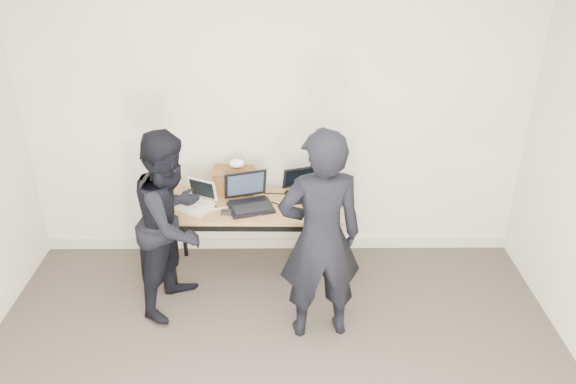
{
  "coord_description": "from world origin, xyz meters",
  "views": [
    {
      "loc": [
        0.07,
        -2.44,
        3.06
      ],
      "look_at": [
        0.1,
        1.6,
        0.95
      ],
      "focal_mm": 35.0,
      "sensor_mm": 36.0,
      "label": 1
    }
  ],
  "objects_px": {
    "equipment_box": "(325,187)",
    "person_typist": "(320,238)",
    "leather_satchel": "(234,180)",
    "desk": "(254,210)",
    "person_observer": "(173,222)",
    "laptop_right": "(304,189)",
    "laptop_center": "(249,199)",
    "laptop_beige": "(196,202)"
  },
  "relations": [
    {
      "from": "laptop_center",
      "to": "person_typist",
      "type": "xyz_separation_m",
      "value": [
        0.57,
        -0.75,
        0.08
      ]
    },
    {
      "from": "desk",
      "to": "person_observer",
      "type": "xyz_separation_m",
      "value": [
        -0.62,
        -0.4,
        0.12
      ]
    },
    {
      "from": "person_observer",
      "to": "laptop_center",
      "type": "bearing_deg",
      "value": -37.06
    },
    {
      "from": "laptop_right",
      "to": "leather_satchel",
      "type": "xyz_separation_m",
      "value": [
        -0.62,
        0.04,
        0.07
      ]
    },
    {
      "from": "laptop_right",
      "to": "leather_satchel",
      "type": "distance_m",
      "value": 0.63
    },
    {
      "from": "laptop_right",
      "to": "desk",
      "type": "bearing_deg",
      "value": -174.97
    },
    {
      "from": "laptop_center",
      "to": "leather_satchel",
      "type": "distance_m",
      "value": 0.29
    },
    {
      "from": "laptop_beige",
      "to": "laptop_right",
      "type": "height_order",
      "value": "laptop_right"
    },
    {
      "from": "laptop_center",
      "to": "laptop_beige",
      "type": "bearing_deg",
      "value": 165.55
    },
    {
      "from": "laptop_right",
      "to": "leather_satchel",
      "type": "relative_size",
      "value": 1.07
    },
    {
      "from": "equipment_box",
      "to": "person_observer",
      "type": "bearing_deg",
      "value": -154.65
    },
    {
      "from": "desk",
      "to": "leather_satchel",
      "type": "xyz_separation_m",
      "value": [
        -0.18,
        0.23,
        0.19
      ]
    },
    {
      "from": "desk",
      "to": "laptop_right",
      "type": "bearing_deg",
      "value": 23.69
    },
    {
      "from": "desk",
      "to": "laptop_right",
      "type": "height_order",
      "value": "laptop_right"
    },
    {
      "from": "laptop_right",
      "to": "leather_satchel",
      "type": "bearing_deg",
      "value": 158.28
    },
    {
      "from": "laptop_beige",
      "to": "leather_satchel",
      "type": "relative_size",
      "value": 1.0
    },
    {
      "from": "laptop_beige",
      "to": "laptop_center",
      "type": "height_order",
      "value": "laptop_center"
    },
    {
      "from": "laptop_right",
      "to": "person_typist",
      "type": "bearing_deg",
      "value": -102.39
    },
    {
      "from": "desk",
      "to": "person_typist",
      "type": "xyz_separation_m",
      "value": [
        0.53,
        -0.77,
        0.2
      ]
    },
    {
      "from": "desk",
      "to": "laptop_right",
      "type": "relative_size",
      "value": 3.8
    },
    {
      "from": "desk",
      "to": "laptop_center",
      "type": "relative_size",
      "value": 3.32
    },
    {
      "from": "person_typist",
      "to": "person_observer",
      "type": "xyz_separation_m",
      "value": [
        -1.15,
        0.37,
        -0.08
      ]
    },
    {
      "from": "leather_satchel",
      "to": "person_observer",
      "type": "distance_m",
      "value": 0.77
    },
    {
      "from": "laptop_right",
      "to": "person_typist",
      "type": "relative_size",
      "value": 0.23
    },
    {
      "from": "laptop_center",
      "to": "equipment_box",
      "type": "bearing_deg",
      "value": 0.81
    },
    {
      "from": "equipment_box",
      "to": "person_typist",
      "type": "distance_m",
      "value": 0.97
    },
    {
      "from": "leather_satchel",
      "to": "person_typist",
      "type": "height_order",
      "value": "person_typist"
    },
    {
      "from": "desk",
      "to": "laptop_right",
      "type": "xyz_separation_m",
      "value": [
        0.44,
        0.19,
        0.11
      ]
    },
    {
      "from": "laptop_beige",
      "to": "laptop_center",
      "type": "distance_m",
      "value": 0.45
    },
    {
      "from": "desk",
      "to": "laptop_beige",
      "type": "xyz_separation_m",
      "value": [
        -0.49,
        -0.04,
        0.1
      ]
    },
    {
      "from": "laptop_beige",
      "to": "laptop_center",
      "type": "relative_size",
      "value": 0.81
    },
    {
      "from": "person_typist",
      "to": "person_observer",
      "type": "relative_size",
      "value": 1.11
    },
    {
      "from": "leather_satchel",
      "to": "laptop_center",
      "type": "bearing_deg",
      "value": -56.31
    },
    {
      "from": "laptop_center",
      "to": "leather_satchel",
      "type": "xyz_separation_m",
      "value": [
        -0.14,
        0.25,
        0.06
      ]
    },
    {
      "from": "leather_satchel",
      "to": "equipment_box",
      "type": "xyz_separation_m",
      "value": [
        0.81,
        -0.04,
        -0.06
      ]
    },
    {
      "from": "desk",
      "to": "person_typist",
      "type": "bearing_deg",
      "value": -54.74
    },
    {
      "from": "laptop_beige",
      "to": "person_typist",
      "type": "height_order",
      "value": "person_typist"
    },
    {
      "from": "laptop_right",
      "to": "person_typist",
      "type": "xyz_separation_m",
      "value": [
        0.09,
        -0.96,
        0.09
      ]
    },
    {
      "from": "equipment_box",
      "to": "person_observer",
      "type": "relative_size",
      "value": 0.16
    },
    {
      "from": "laptop_beige",
      "to": "person_typist",
      "type": "bearing_deg",
      "value": -8.93
    },
    {
      "from": "person_typist",
      "to": "person_observer",
      "type": "height_order",
      "value": "person_typist"
    },
    {
      "from": "laptop_center",
      "to": "laptop_right",
      "type": "distance_m",
      "value": 0.52
    }
  ]
}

